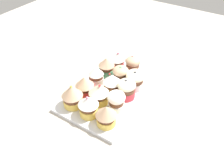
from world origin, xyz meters
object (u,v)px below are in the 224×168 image
cupcake_2 (96,75)px  cupcake_5 (133,65)px  cupcake_11 (127,89)px  cupcake_0 (117,60)px  cupcake_7 (110,83)px  cupcake_8 (99,93)px  cupcake_10 (136,79)px  cupcake_3 (85,85)px  cupcake_6 (120,74)px  cupcake_13 (106,115)px  cupcake_9 (89,106)px  cupcake_1 (107,66)px  cupcake_4 (72,95)px  napkin (134,52)px  baking_tray (112,92)px  cupcake_12 (116,101)px

cupcake_2 → cupcake_5: size_ratio=1.01×
cupcake_11 → cupcake_0: bearing=-137.4°
cupcake_7 → cupcake_8: 6.56cm
cupcake_7 → cupcake_10: same height
cupcake_3 → cupcake_10: (-12.11, 12.52, -0.10)cm
cupcake_5 → cupcake_6: 7.63cm
cupcake_3 → cupcake_13: size_ratio=1.02×
cupcake_0 → cupcake_9: cupcake_9 is taller
cupcake_11 → cupcake_13: (13.38, 1.00, 0.17)cm
cupcake_8 → cupcake_10: cupcake_8 is taller
cupcake_5 → cupcake_8: bearing=-3.7°
cupcake_2 → cupcake_11: same height
cupcake_1 → cupcake_9: (19.66, 6.77, -0.13)cm
cupcake_1 → cupcake_4: size_ratio=0.92×
cupcake_1 → napkin: cupcake_1 is taller
cupcake_8 → cupcake_11: size_ratio=1.06×
baking_tray → cupcake_2: size_ratio=5.13×
cupcake_0 → cupcake_6: bearing=38.2°
cupcake_12 → cupcake_6: bearing=-152.8°
cupcake_0 → cupcake_6: 8.92cm
cupcake_5 → cupcake_7: cupcake_7 is taller
cupcake_4 → cupcake_11: cupcake_4 is taller
cupcake_6 → cupcake_7: (5.84, -0.04, 0.14)cm
cupcake_0 → cupcake_3: same height
cupcake_0 → cupcake_11: bearing=42.6°
cupcake_0 → cupcake_5: (-0.54, 6.64, -0.02)cm
cupcake_0 → cupcake_8: size_ratio=0.94×
cupcake_4 → napkin: (-39.97, 0.44, -4.99)cm
cupcake_2 → cupcake_9: bearing=27.8°
cupcake_7 → cupcake_12: 8.87cm
cupcake_6 → cupcake_10: cupcake_10 is taller
cupcake_6 → cupcake_12: 13.63cm
cupcake_0 → cupcake_10: bearing=60.4°
napkin → baking_tray: bearing=12.8°
cupcake_8 → napkin: 35.06cm
cupcake_0 → cupcake_9: 26.32cm
cupcake_0 → cupcake_1: bearing=-6.9°
baking_tray → napkin: size_ratio=2.77×
cupcake_7 → cupcake_11: bearing=93.3°
cupcake_0 → baking_tray: bearing=25.2°
cupcake_0 → napkin: cupcake_0 is taller
cupcake_2 → cupcake_12: (7.09, 12.84, -0.00)cm
cupcake_2 → cupcake_8: size_ratio=0.93×
baking_tray → cupcake_11: bearing=90.8°
cupcake_11 → cupcake_12: cupcake_11 is taller
cupcake_4 → cupcake_0: bearing=178.3°
cupcake_9 → baking_tray: bearing=-179.5°
cupcake_12 → napkin: bearing=-160.5°
cupcake_8 → cupcake_10: size_ratio=1.07×
cupcake_3 → napkin: bearing=179.1°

